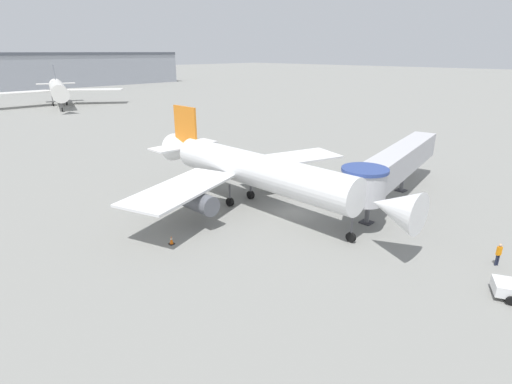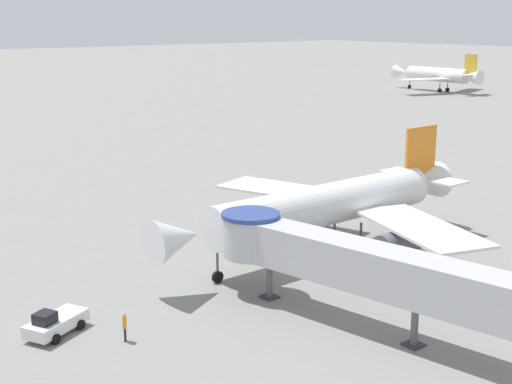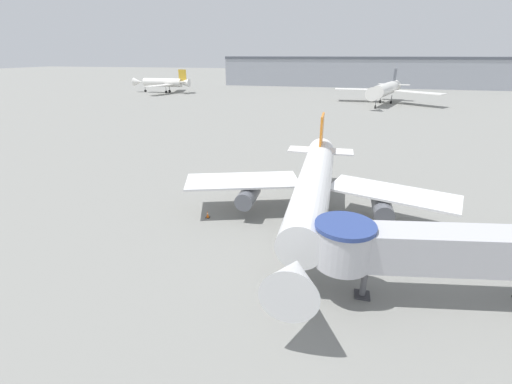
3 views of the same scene
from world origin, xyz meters
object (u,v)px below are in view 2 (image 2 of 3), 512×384
at_px(jet_bridge, 350,262).
at_px(pushback_tug_white, 55,323).
at_px(traffic_cone_port_wing, 240,221).
at_px(ground_crew_marshaller, 125,325).
at_px(main_airplane, 331,205).
at_px(traffic_cone_apron_front, 71,322).
at_px(traffic_cone_starboard_wing, 431,287).
at_px(background_jet_gold_tail, 439,75).

xyz_separation_m(jet_bridge, pushback_tug_white, (-10.23, -15.12, -3.38)).
relative_size(traffic_cone_port_wing, ground_crew_marshaller, 0.41).
distance_m(jet_bridge, traffic_cone_port_wing, 23.83).
relative_size(pushback_tug_white, ground_crew_marshaller, 2.47).
xyz_separation_m(main_airplane, traffic_cone_apron_front, (0.34, -23.21, -3.69)).
height_order(pushback_tug_white, traffic_cone_starboard_wing, pushback_tug_white).
bearing_deg(traffic_cone_apron_front, main_airplane, 90.83).
relative_size(jet_bridge, traffic_cone_apron_front, 38.27).
bearing_deg(main_airplane, pushback_tug_white, -88.17).
height_order(main_airplane, pushback_tug_white, main_airplane).
xyz_separation_m(pushback_tug_white, background_jet_gold_tail, (-76.51, 138.95, 3.66)).
xyz_separation_m(jet_bridge, traffic_cone_port_wing, (-22.00, 8.35, -3.77)).
relative_size(jet_bridge, ground_crew_marshaller, 12.97).
bearing_deg(ground_crew_marshaller, background_jet_gold_tail, -25.40).
relative_size(main_airplane, ground_crew_marshaller, 17.13).
bearing_deg(traffic_cone_port_wing, pushback_tug_white, -63.35).
bearing_deg(jet_bridge, background_jet_gold_tail, 115.39).
distance_m(main_airplane, jet_bridge, 14.52).
bearing_deg(pushback_tug_white, traffic_cone_apron_front, 87.71).
bearing_deg(traffic_cone_starboard_wing, ground_crew_marshaller, -107.26).
relative_size(main_airplane, traffic_cone_starboard_wing, 44.31).
relative_size(traffic_cone_apron_front, background_jet_gold_tail, 0.02).
bearing_deg(traffic_cone_starboard_wing, traffic_cone_port_wing, -179.26).
height_order(jet_bridge, traffic_cone_apron_front, jet_bridge).
xyz_separation_m(traffic_cone_apron_front, traffic_cone_starboard_wing, (10.58, 22.48, 0.04)).
relative_size(main_airplane, background_jet_gold_tail, 1.05).
relative_size(jet_bridge, background_jet_gold_tail, 0.80).
relative_size(traffic_cone_port_wing, traffic_cone_starboard_wing, 1.07).
relative_size(pushback_tug_white, traffic_cone_starboard_wing, 6.39).
xyz_separation_m(main_airplane, traffic_cone_starboard_wing, (10.91, -0.73, -3.65)).
bearing_deg(traffic_cone_starboard_wing, pushback_tug_white, -112.92).
bearing_deg(traffic_cone_starboard_wing, jet_bridge, -88.75).
relative_size(main_airplane, pushback_tug_white, 6.93).
xyz_separation_m(main_airplane, background_jet_gold_tail, (-75.64, 114.47, 0.43)).
distance_m(traffic_cone_starboard_wing, background_jet_gold_tail, 144.15).
distance_m(main_airplane, background_jet_gold_tail, 137.20).
bearing_deg(traffic_cone_apron_front, ground_crew_marshaller, 21.41).
xyz_separation_m(jet_bridge, background_jet_gold_tail, (-86.74, 123.83, 0.28)).
distance_m(traffic_cone_starboard_wing, ground_crew_marshaller, 21.87).
distance_m(main_airplane, traffic_cone_port_wing, 11.53).
bearing_deg(ground_crew_marshaller, traffic_cone_port_wing, -19.20).
height_order(jet_bridge, ground_crew_marshaller, jet_bridge).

